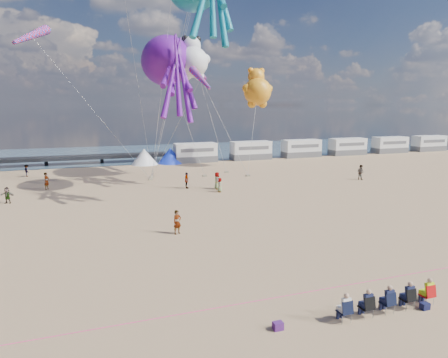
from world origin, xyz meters
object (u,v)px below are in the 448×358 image
at_px(windsock_right, 201,79).
at_px(motorhome_5, 429,143).
at_px(motorhome_1, 251,150).
at_px(kite_octopus_purple, 166,61).
at_px(sandbag_a, 150,179).
at_px(kite_panda, 193,62).
at_px(tent_blue, 170,156).
at_px(beachgoer_2, 27,171).
at_px(motorhome_2, 301,148).
at_px(sandbag_d, 226,172).
at_px(tent_white, 144,157).
at_px(beachgoer_3, 187,180).
at_px(spectator_row, 387,298).
at_px(beachgoer_5, 47,181).
at_px(windsock_left, 31,36).
at_px(cooler_navy, 425,306).
at_px(beachgoer_6, 217,181).
at_px(motorhome_4, 390,145).
at_px(beachgoer_1, 360,172).
at_px(kite_teddy_orange, 257,92).
at_px(sandbag_e, 152,177).
at_px(cooler_purple, 278,326).
at_px(sandbag_c, 248,175).
at_px(windsock_mid, 197,69).
at_px(beachgoer_4, 7,195).
at_px(motorhome_0, 195,153).
at_px(standing_person, 177,222).

bearing_deg(windsock_right, motorhome_5, 9.21).
xyz_separation_m(motorhome_1, kite_octopus_purple, (-16.02, -11.11, 12.63)).
bearing_deg(sandbag_a, kite_panda, -3.96).
bearing_deg(kite_panda, tent_blue, 75.78).
bearing_deg(kite_panda, beachgoer_2, 143.02).
xyz_separation_m(motorhome_2, beachgoer_2, (-42.50, -5.58, -0.72)).
bearing_deg(sandbag_d, tent_white, 129.50).
bearing_deg(motorhome_2, beachgoer_3, -142.60).
bearing_deg(spectator_row, motorhome_2, 63.81).
relative_size(beachgoer_5, windsock_right, 0.39).
distance_m(motorhome_2, motorhome_5, 28.50).
relative_size(tent_white, windsock_left, 0.57).
bearing_deg(sandbag_a, cooler_navy, -79.46).
bearing_deg(cooler_navy, beachgoer_6, 91.17).
height_order(motorhome_4, beachgoer_1, motorhome_4).
bearing_deg(beachgoer_1, beachgoer_2, 51.04).
bearing_deg(spectator_row, windsock_left, 114.40).
bearing_deg(motorhome_2, kite_teddy_orange, -145.59).
bearing_deg(sandbag_e, beachgoer_3, -71.75).
relative_size(sandbag_d, sandbag_e, 1.00).
height_order(cooler_navy, windsock_left, windsock_left).
bearing_deg(tent_blue, motorhome_5, 0.00).
height_order(motorhome_1, motorhome_5, same).
bearing_deg(motorhome_4, cooler_purple, -135.07).
distance_m(beachgoer_2, beachgoer_5, 9.84).
bearing_deg(beachgoer_5, sandbag_e, -42.60).
relative_size(beachgoer_3, sandbag_e, 3.50).
bearing_deg(beachgoer_6, sandbag_c, -34.78).
relative_size(tent_white, beachgoer_6, 2.19).
distance_m(kite_octopus_purple, windsock_mid, 4.14).
bearing_deg(kite_panda, sandbag_d, 10.08).
distance_m(beachgoer_4, beachgoer_5, 6.16).
xyz_separation_m(sandbag_a, sandbag_d, (10.43, 1.99, 0.00)).
bearing_deg(windsock_left, motorhome_5, 33.28).
bearing_deg(cooler_purple, sandbag_d, 73.44).
height_order(motorhome_4, windsock_mid, windsock_mid).
relative_size(beachgoer_1, kite_octopus_purple, 0.14).
xyz_separation_m(beachgoer_3, kite_panda, (2.44, 5.77, 12.97)).
xyz_separation_m(motorhome_2, kite_octopus_purple, (-25.52, -11.11, 12.63)).
distance_m(motorhome_0, standing_person, 35.82).
relative_size(tent_blue, sandbag_c, 8.00).
distance_m(motorhome_4, sandbag_e, 48.24).
distance_m(tent_white, sandbag_a, 13.27).
xyz_separation_m(kite_panda, kite_teddy_orange, (10.65, 5.20, -3.11)).
bearing_deg(sandbag_c, beachgoer_5, -179.28).
bearing_deg(beachgoer_1, sandbag_d, 36.77).
xyz_separation_m(windsock_left, windsock_right, (17.06, -6.74, -4.54)).
relative_size(kite_panda, kite_teddy_orange, 0.93).
xyz_separation_m(tent_white, cooler_navy, (5.30, -48.12, -1.05)).
relative_size(standing_person, beachgoer_5, 0.92).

